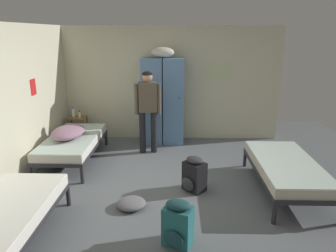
{
  "coord_description": "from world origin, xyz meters",
  "views": [
    {
      "loc": [
        0.13,
        -4.56,
        2.36
      ],
      "look_at": [
        0.0,
        0.25,
        0.95
      ],
      "focal_mm": 34.23,
      "sensor_mm": 36.0,
      "label": 1
    }
  ],
  "objects_px": {
    "locker_bank": "(163,99)",
    "bedding_heap": "(68,132)",
    "clothes_pile_grey": "(131,203)",
    "bed_left_rear": "(73,142)",
    "backpack_teal": "(178,224)",
    "water_bottle": "(73,112)",
    "person_traveler": "(148,105)",
    "shelf_unit": "(78,127)",
    "bed_left_front": "(2,217)",
    "backpack_black": "(194,175)",
    "lotion_bottle": "(79,114)",
    "bed_right": "(286,168)"
  },
  "relations": [
    {
      "from": "locker_bank",
      "to": "bedding_heap",
      "type": "distance_m",
      "value": 2.13
    },
    {
      "from": "bedding_heap",
      "to": "clothes_pile_grey",
      "type": "height_order",
      "value": "bedding_heap"
    },
    {
      "from": "bed_left_rear",
      "to": "backpack_teal",
      "type": "xyz_separation_m",
      "value": [
        1.96,
        -2.43,
        -0.12
      ]
    },
    {
      "from": "locker_bank",
      "to": "clothes_pile_grey",
      "type": "height_order",
      "value": "locker_bank"
    },
    {
      "from": "water_bottle",
      "to": "person_traveler",
      "type": "bearing_deg",
      "value": -20.86
    },
    {
      "from": "shelf_unit",
      "to": "bedding_heap",
      "type": "relative_size",
      "value": 0.68
    },
    {
      "from": "backpack_teal",
      "to": "clothes_pile_grey",
      "type": "distance_m",
      "value": 1.03
    },
    {
      "from": "bed_left_front",
      "to": "person_traveler",
      "type": "height_order",
      "value": "person_traveler"
    },
    {
      "from": "water_bottle",
      "to": "backpack_black",
      "type": "height_order",
      "value": "water_bottle"
    },
    {
      "from": "bed_left_rear",
      "to": "clothes_pile_grey",
      "type": "distance_m",
      "value": 2.14
    },
    {
      "from": "shelf_unit",
      "to": "backpack_black",
      "type": "distance_m",
      "value": 3.34
    },
    {
      "from": "bedding_heap",
      "to": "bed_left_front",
      "type": "bearing_deg",
      "value": -88.74
    },
    {
      "from": "locker_bank",
      "to": "backpack_black",
      "type": "xyz_separation_m",
      "value": [
        0.57,
        -2.29,
        -0.71
      ]
    },
    {
      "from": "bed_left_front",
      "to": "water_bottle",
      "type": "xyz_separation_m",
      "value": [
        -0.33,
        3.7,
        0.29
      ]
    },
    {
      "from": "bedding_heap",
      "to": "lotion_bottle",
      "type": "distance_m",
      "value": 1.16
    },
    {
      "from": "person_traveler",
      "to": "water_bottle",
      "type": "xyz_separation_m",
      "value": [
        -1.7,
        0.65,
        -0.32
      ]
    },
    {
      "from": "bed_left_front",
      "to": "backpack_teal",
      "type": "relative_size",
      "value": 3.45
    },
    {
      "from": "bed_left_rear",
      "to": "water_bottle",
      "type": "relative_size",
      "value": 8.47
    },
    {
      "from": "locker_bank",
      "to": "bedding_heap",
      "type": "height_order",
      "value": "locker_bank"
    },
    {
      "from": "shelf_unit",
      "to": "backpack_black",
      "type": "xyz_separation_m",
      "value": [
        2.47,
        -2.26,
        -0.09
      ]
    },
    {
      "from": "locker_bank",
      "to": "water_bottle",
      "type": "bearing_deg",
      "value": -179.57
    },
    {
      "from": "backpack_black",
      "to": "clothes_pile_grey",
      "type": "xyz_separation_m",
      "value": [
        -0.9,
        -0.54,
        -0.19
      ]
    },
    {
      "from": "bedding_heap",
      "to": "backpack_teal",
      "type": "relative_size",
      "value": 1.52
    },
    {
      "from": "bed_left_rear",
      "to": "bed_left_front",
      "type": "distance_m",
      "value": 2.53
    },
    {
      "from": "shelf_unit",
      "to": "clothes_pile_grey",
      "type": "xyz_separation_m",
      "value": [
        1.57,
        -2.8,
        -0.28
      ]
    },
    {
      "from": "shelf_unit",
      "to": "lotion_bottle",
      "type": "height_order",
      "value": "lotion_bottle"
    },
    {
      "from": "person_traveler",
      "to": "clothes_pile_grey",
      "type": "bearing_deg",
      "value": -91.5
    },
    {
      "from": "bed_right",
      "to": "backpack_black",
      "type": "bearing_deg",
      "value": -178.66
    },
    {
      "from": "shelf_unit",
      "to": "water_bottle",
      "type": "height_order",
      "value": "water_bottle"
    },
    {
      "from": "bed_right",
      "to": "person_traveler",
      "type": "bearing_deg",
      "value": 144.59
    },
    {
      "from": "bed_left_rear",
      "to": "person_traveler",
      "type": "relative_size",
      "value": 1.15
    },
    {
      "from": "shelf_unit",
      "to": "person_traveler",
      "type": "xyz_separation_m",
      "value": [
        1.62,
        -0.63,
        0.65
      ]
    },
    {
      "from": "person_traveler",
      "to": "shelf_unit",
      "type": "bearing_deg",
      "value": 158.82
    },
    {
      "from": "water_bottle",
      "to": "lotion_bottle",
      "type": "relative_size",
      "value": 1.48
    },
    {
      "from": "backpack_black",
      "to": "bedding_heap",
      "type": "bearing_deg",
      "value": 154.8
    },
    {
      "from": "bed_left_rear",
      "to": "bedding_heap",
      "type": "xyz_separation_m",
      "value": [
        -0.05,
        -0.04,
        0.22
      ]
    },
    {
      "from": "bed_right",
      "to": "water_bottle",
      "type": "relative_size",
      "value": 8.47
    },
    {
      "from": "bed_left_rear",
      "to": "shelf_unit",
      "type": "bearing_deg",
      "value": 102.26
    },
    {
      "from": "bed_right",
      "to": "clothes_pile_grey",
      "type": "bearing_deg",
      "value": -165.91
    },
    {
      "from": "locker_bank",
      "to": "person_traveler",
      "type": "xyz_separation_m",
      "value": [
        -0.27,
        -0.66,
        0.03
      ]
    },
    {
      "from": "bedding_heap",
      "to": "person_traveler",
      "type": "height_order",
      "value": "person_traveler"
    },
    {
      "from": "lotion_bottle",
      "to": "bed_left_front",
      "type": "bearing_deg",
      "value": -87.17
    },
    {
      "from": "bed_right",
      "to": "water_bottle",
      "type": "xyz_separation_m",
      "value": [
        -3.95,
        2.24,
        0.29
      ]
    },
    {
      "from": "bed_left_rear",
      "to": "bedding_heap",
      "type": "distance_m",
      "value": 0.23
    },
    {
      "from": "lotion_bottle",
      "to": "water_bottle",
      "type": "bearing_deg",
      "value": 158.2
    },
    {
      "from": "shelf_unit",
      "to": "person_traveler",
      "type": "relative_size",
      "value": 0.35
    },
    {
      "from": "backpack_teal",
      "to": "bed_left_front",
      "type": "bearing_deg",
      "value": -177.23
    },
    {
      "from": "bedding_heap",
      "to": "clothes_pile_grey",
      "type": "bearing_deg",
      "value": -49.62
    },
    {
      "from": "shelf_unit",
      "to": "clothes_pile_grey",
      "type": "bearing_deg",
      "value": -60.77
    },
    {
      "from": "bed_left_rear",
      "to": "bed_left_front",
      "type": "height_order",
      "value": "same"
    }
  ]
}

